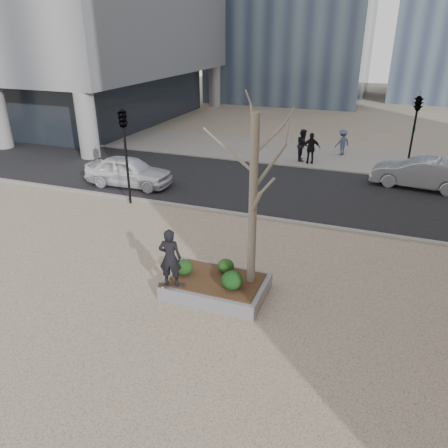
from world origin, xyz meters
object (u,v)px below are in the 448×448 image
at_px(planter, 216,286).
at_px(skateboarder, 170,258).
at_px(police_car, 129,171).
at_px(skateboard, 172,286).

relative_size(planter, skateboarder, 1.67).
height_order(planter, police_car, police_car).
bearing_deg(skateboard, police_car, 108.99).
distance_m(planter, skateboarder, 1.82).
bearing_deg(police_car, planter, -137.46).
height_order(skateboarder, police_car, skateboarder).
bearing_deg(planter, police_car, 135.49).
relative_size(planter, police_car, 0.67).
distance_m(planter, skateboard, 1.39).
relative_size(skateboarder, police_car, 0.40).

